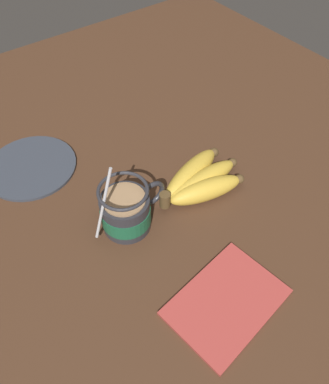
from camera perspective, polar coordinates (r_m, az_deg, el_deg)
table at (r=71.02cm, az=-2.51°, el=-2.78°), size 138.74×138.74×3.07cm
coffee_mug at (r=64.33cm, az=-5.86°, el=-2.91°), size 14.08×8.69×15.49cm
banana_bunch at (r=71.17cm, az=5.41°, el=1.66°), size 18.87×12.40×4.49cm
napkin at (r=60.23cm, az=9.40°, el=-16.20°), size 19.05×14.57×0.60cm
small_plate at (r=80.65cm, az=-19.66°, el=3.66°), size 18.13×18.13×0.60cm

